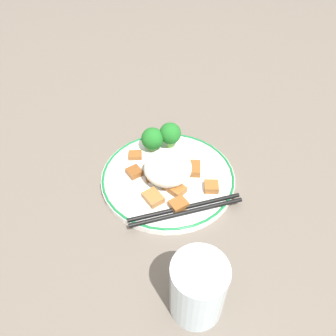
% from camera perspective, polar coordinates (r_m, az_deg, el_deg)
% --- Properties ---
extents(ground_plane, '(3.00, 3.00, 0.00)m').
position_cam_1_polar(ground_plane, '(0.64, 0.00, -2.06)').
color(ground_plane, '#665B51').
extents(plate, '(0.26, 0.26, 0.01)m').
position_cam_1_polar(plate, '(0.63, 0.00, -1.57)').
color(plate, white).
rests_on(plate, ground_plane).
extents(rice_mound, '(0.09, 0.09, 0.06)m').
position_cam_1_polar(rice_mound, '(0.61, 0.02, 0.08)').
color(rice_mound, white).
rests_on(rice_mound, plate).
extents(broccoli_back_left, '(0.04, 0.04, 0.06)m').
position_cam_1_polar(broccoli_back_left, '(0.67, 0.68, 5.96)').
color(broccoli_back_left, '#7FB756').
rests_on(broccoli_back_left, plate).
extents(broccoli_back_center, '(0.05, 0.05, 0.05)m').
position_cam_1_polar(broccoli_back_center, '(0.67, -2.72, 5.09)').
color(broccoli_back_center, '#7FB756').
rests_on(broccoli_back_center, plate).
extents(meat_near_front, '(0.02, 0.04, 0.01)m').
position_cam_1_polar(meat_near_front, '(0.64, 4.74, -0.08)').
color(meat_near_front, brown).
rests_on(meat_near_front, plate).
extents(meat_near_left, '(0.04, 0.04, 0.01)m').
position_cam_1_polar(meat_near_left, '(0.59, -2.62, -5.16)').
color(meat_near_left, '#9E6633').
rests_on(meat_near_left, plate).
extents(meat_near_right, '(0.03, 0.04, 0.01)m').
position_cam_1_polar(meat_near_right, '(0.63, -2.93, -1.13)').
color(meat_near_right, brown).
rests_on(meat_near_right, plate).
extents(meat_near_back, '(0.04, 0.04, 0.01)m').
position_cam_1_polar(meat_near_back, '(0.57, 1.83, -6.38)').
color(meat_near_back, brown).
rests_on(meat_near_back, plate).
extents(meat_on_rice_edge, '(0.03, 0.03, 0.01)m').
position_cam_1_polar(meat_on_rice_edge, '(0.61, 7.56, -3.24)').
color(meat_on_rice_edge, '#995B28').
rests_on(meat_on_rice_edge, plate).
extents(meat_mid_left, '(0.05, 0.05, 0.01)m').
position_cam_1_polar(meat_mid_left, '(0.60, 1.13, -3.47)').
color(meat_mid_left, '#995B28').
rests_on(meat_mid_left, plate).
extents(meat_mid_right, '(0.03, 0.03, 0.01)m').
position_cam_1_polar(meat_mid_right, '(0.67, -5.73, 2.26)').
color(meat_mid_right, brown).
rests_on(meat_mid_right, plate).
extents(meat_far_scatter, '(0.04, 0.04, 0.01)m').
position_cam_1_polar(meat_far_scatter, '(0.64, -5.86, -0.40)').
color(meat_far_scatter, brown).
rests_on(meat_far_scatter, plate).
extents(chopsticks, '(0.20, 0.08, 0.01)m').
position_cam_1_polar(chopsticks, '(0.57, 3.14, -7.28)').
color(chopsticks, black).
rests_on(chopsticks, plate).
extents(drinking_glass, '(0.07, 0.07, 0.10)m').
position_cam_1_polar(drinking_glass, '(0.46, 5.21, -20.17)').
color(drinking_glass, silver).
rests_on(drinking_glass, ground_plane).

